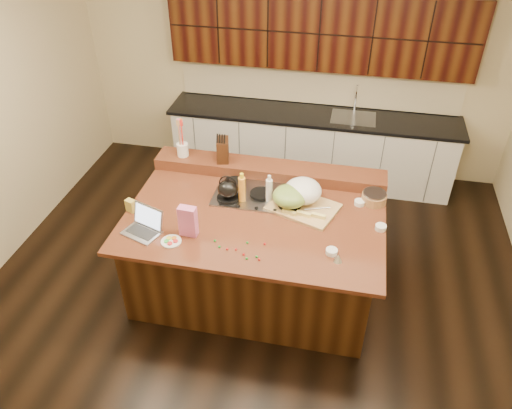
# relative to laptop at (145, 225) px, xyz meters

# --- Properties ---
(room) EXTENTS (5.52, 5.02, 2.72)m
(room) POSITION_rel_laptop_xyz_m (0.91, 0.43, 0.37)
(room) COLOR black
(room) RESTS_ON ground
(island) EXTENTS (2.40, 1.60, 0.92)m
(island) POSITION_rel_laptop_xyz_m (0.91, 0.43, -0.52)
(island) COLOR black
(island) RESTS_ON ground
(back_ledge) EXTENTS (2.40, 0.30, 0.12)m
(back_ledge) POSITION_rel_laptop_xyz_m (0.91, 1.13, 0.00)
(back_ledge) COLOR black
(back_ledge) RESTS_ON island
(cooktop) EXTENTS (0.92, 0.52, 0.05)m
(cooktop) POSITION_rel_laptop_xyz_m (0.91, 0.73, -0.04)
(cooktop) COLOR gray
(cooktop) RESTS_ON island
(back_counter) EXTENTS (3.70, 0.66, 2.40)m
(back_counter) POSITION_rel_laptop_xyz_m (1.21, 2.66, 0.00)
(back_counter) COLOR silver
(back_counter) RESTS_ON ground
(kettle) EXTENTS (0.25, 0.25, 0.18)m
(kettle) POSITION_rel_laptop_xyz_m (0.61, 0.60, 0.07)
(kettle) COLOR black
(kettle) RESTS_ON cooktop
(green_bowl) EXTENTS (0.40, 0.40, 0.18)m
(green_bowl) POSITION_rel_laptop_xyz_m (1.21, 0.60, 0.08)
(green_bowl) COLOR olive
(green_bowl) RESTS_ON cooktop
(laptop) EXTENTS (0.38, 0.34, 0.22)m
(laptop) POSITION_rel_laptop_xyz_m (0.00, 0.00, 0.00)
(laptop) COLOR #B7B7BC
(laptop) RESTS_ON island
(oil_bottle) EXTENTS (0.08, 0.08, 0.27)m
(oil_bottle) POSITION_rel_laptop_xyz_m (0.75, 0.61, 0.08)
(oil_bottle) COLOR orange
(oil_bottle) RESTS_ON island
(vinegar_bottle) EXTENTS (0.08, 0.08, 0.25)m
(vinegar_bottle) POSITION_rel_laptop_xyz_m (1.00, 0.66, 0.07)
(vinegar_bottle) COLOR silver
(vinegar_bottle) RESTS_ON island
(wooden_tray) EXTENTS (0.73, 0.63, 0.25)m
(wooden_tray) POSITION_rel_laptop_xyz_m (1.32, 0.69, 0.05)
(wooden_tray) COLOR tan
(wooden_tray) RESTS_ON island
(ramekin_a) EXTENTS (0.11, 0.11, 0.04)m
(ramekin_a) POSITION_rel_laptop_xyz_m (1.66, 0.03, -0.04)
(ramekin_a) COLOR white
(ramekin_a) RESTS_ON island
(ramekin_b) EXTENTS (0.12, 0.12, 0.04)m
(ramekin_b) POSITION_rel_laptop_xyz_m (2.06, 0.45, -0.04)
(ramekin_b) COLOR white
(ramekin_b) RESTS_ON island
(ramekin_c) EXTENTS (0.12, 0.12, 0.04)m
(ramekin_c) POSITION_rel_laptop_xyz_m (1.86, 0.79, -0.04)
(ramekin_c) COLOR white
(ramekin_c) RESTS_ON island
(strainer_bowl) EXTENTS (0.29, 0.29, 0.09)m
(strainer_bowl) POSITION_rel_laptop_xyz_m (1.99, 0.86, -0.01)
(strainer_bowl) COLOR #996B3F
(strainer_bowl) RESTS_ON island
(kitchen_timer) EXTENTS (0.10, 0.10, 0.07)m
(kitchen_timer) POSITION_rel_laptop_xyz_m (1.72, -0.05, -0.02)
(kitchen_timer) COLOR silver
(kitchen_timer) RESTS_ON island
(pink_bag) EXTENTS (0.16, 0.09, 0.29)m
(pink_bag) POSITION_rel_laptop_xyz_m (0.40, 0.03, 0.09)
(pink_bag) COLOR #D4649A
(pink_bag) RESTS_ON island
(candy_plate) EXTENTS (0.22, 0.22, 0.01)m
(candy_plate) POSITION_rel_laptop_xyz_m (0.28, -0.10, -0.05)
(candy_plate) COLOR white
(candy_plate) RESTS_ON island
(package_box) EXTENTS (0.10, 0.09, 0.12)m
(package_box) POSITION_rel_laptop_xyz_m (-0.24, 0.25, 0.00)
(package_box) COLOR gold
(package_box) RESTS_ON island
(utensil_crock) EXTENTS (0.13, 0.13, 0.14)m
(utensil_crock) POSITION_rel_laptop_xyz_m (-0.01, 1.13, 0.13)
(utensil_crock) COLOR white
(utensil_crock) RESTS_ON back_ledge
(knife_block) EXTENTS (0.16, 0.22, 0.24)m
(knife_block) POSITION_rel_laptop_xyz_m (0.43, 1.13, 0.18)
(knife_block) COLOR black
(knife_block) RESTS_ON back_ledge
(gumdrop_0) EXTENTS (0.02, 0.02, 0.02)m
(gumdrop_0) POSITION_rel_laptop_xyz_m (1.08, -0.17, -0.05)
(gumdrop_0) COLOR red
(gumdrop_0) RESTS_ON island
(gumdrop_1) EXTENTS (0.02, 0.02, 0.02)m
(gumdrop_1) POSITION_rel_laptop_xyz_m (1.05, -0.15, -0.05)
(gumdrop_1) COLOR #198C26
(gumdrop_1) RESTS_ON island
(gumdrop_2) EXTENTS (0.02, 0.02, 0.02)m
(gumdrop_2) POSITION_rel_laptop_xyz_m (1.08, 0.03, -0.05)
(gumdrop_2) COLOR red
(gumdrop_2) RESTS_ON island
(gumdrop_3) EXTENTS (0.02, 0.02, 0.02)m
(gumdrop_3) POSITION_rel_laptop_xyz_m (0.71, -0.09, -0.05)
(gumdrop_3) COLOR #198C26
(gumdrop_3) RESTS_ON island
(gumdrop_4) EXTENTS (0.02, 0.02, 0.02)m
(gumdrop_4) POSITION_rel_laptop_xyz_m (0.94, -0.14, -0.05)
(gumdrop_4) COLOR red
(gumdrop_4) RESTS_ON island
(gumdrop_5) EXTENTS (0.02, 0.02, 0.02)m
(gumdrop_5) POSITION_rel_laptop_xyz_m (0.97, -0.19, -0.05)
(gumdrop_5) COLOR #198C26
(gumdrop_5) RESTS_ON island
(gumdrop_6) EXTENTS (0.02, 0.02, 0.02)m
(gumdrop_6) POSITION_rel_laptop_xyz_m (0.78, -0.10, -0.05)
(gumdrop_6) COLOR red
(gumdrop_6) RESTS_ON island
(gumdrop_7) EXTENTS (0.02, 0.02, 0.02)m
(gumdrop_7) POSITION_rel_laptop_xyz_m (0.93, 0.01, -0.05)
(gumdrop_7) COLOR #198C26
(gumdrop_7) RESTS_ON island
(gumdrop_8) EXTENTS (0.02, 0.02, 0.02)m
(gumdrop_8) POSITION_rel_laptop_xyz_m (0.86, -0.09, -0.05)
(gumdrop_8) COLOR red
(gumdrop_8) RESTS_ON island
(gumdrop_9) EXTENTS (0.02, 0.02, 0.02)m
(gumdrop_9) POSITION_rel_laptop_xyz_m (0.65, -0.02, -0.05)
(gumdrop_9) COLOR #198C26
(gumdrop_9) RESTS_ON island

